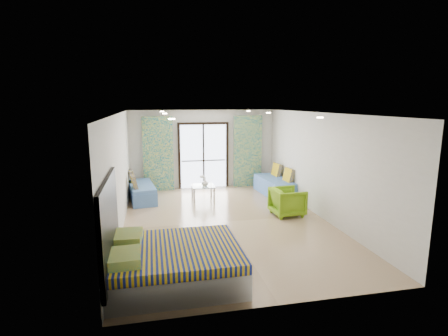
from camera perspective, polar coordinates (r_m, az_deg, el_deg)
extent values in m
cube|color=black|center=(12.04, -3.42, 7.27)|extent=(1.76, 0.08, 0.08)
cube|color=black|center=(12.07, -7.31, 1.77)|extent=(0.08, 0.08, 2.20)
cube|color=black|center=(12.31, 0.51, 2.03)|extent=(0.08, 0.08, 2.20)
cube|color=black|center=(12.16, -3.36, 1.91)|extent=(0.05, 0.06, 2.20)
cube|color=#595451|center=(12.21, -3.37, 1.22)|extent=(1.52, 0.03, 0.04)
cube|color=silver|center=(11.88, -10.69, 2.26)|extent=(1.00, 0.10, 2.50)
cube|color=silver|center=(12.33, 3.88, 2.72)|extent=(1.00, 0.10, 2.50)
cylinder|color=#FFE0B2|center=(6.20, -8.53, 7.93)|extent=(0.12, 0.12, 0.02)
cylinder|color=#FFE0B2|center=(6.95, 15.42, 7.96)|extent=(0.12, 0.12, 0.02)
cylinder|color=#FFE0B2|center=(9.19, -9.67, 8.77)|extent=(0.12, 0.12, 0.02)
cylinder|color=#FFE0B2|center=(9.71, 7.27, 8.93)|extent=(0.12, 0.12, 0.02)
cylinder|color=#FFE0B2|center=(11.19, -10.10, 9.07)|extent=(0.12, 0.12, 0.02)
cylinder|color=#FFE0B2|center=(11.62, 4.02, 9.27)|extent=(0.12, 0.12, 0.02)
cube|color=black|center=(5.84, -18.21, -8.91)|extent=(0.06, 2.10, 1.50)
cube|color=silver|center=(7.03, -17.21, -5.53)|extent=(0.02, 0.10, 0.10)
cube|color=silver|center=(6.14, -7.95, -15.93)|extent=(2.17, 1.74, 0.43)
cube|color=navy|center=(6.01, -8.03, -13.38)|extent=(2.15, 1.77, 0.16)
cube|color=#1C8171|center=(5.58, -16.06, -13.91)|extent=(0.52, 0.62, 0.15)
cube|color=#1C8171|center=(6.34, -15.53, -10.83)|extent=(0.53, 0.63, 0.15)
cube|color=#4970AE|center=(11.01, -13.23, -4.09)|extent=(0.92, 1.86, 0.40)
cube|color=#4970AE|center=(10.95, -13.29, -2.84)|extent=(0.90, 1.82, 0.10)
cube|color=navy|center=(10.48, -14.44, -2.23)|extent=(0.25, 0.47, 0.41)
cube|color=navy|center=(11.29, -14.82, -1.32)|extent=(0.25, 0.47, 0.41)
cube|color=#4970AE|center=(11.45, 8.26, -3.28)|extent=(0.88, 1.96, 0.42)
cube|color=#4970AE|center=(11.39, 8.30, -1.98)|extent=(0.87, 1.92, 0.11)
cube|color=navy|center=(11.06, 10.53, -1.14)|extent=(0.25, 0.49, 0.44)
cube|color=navy|center=(11.85, 8.61, -0.30)|extent=(0.25, 0.49, 0.44)
cylinder|color=silver|center=(10.42, -4.87, -4.55)|extent=(0.06, 0.06, 0.44)
cylinder|color=silver|center=(10.50, -1.61, -4.40)|extent=(0.06, 0.06, 0.44)
cylinder|color=silver|center=(11.00, -5.20, -3.74)|extent=(0.06, 0.06, 0.44)
cylinder|color=silver|center=(11.07, -2.12, -3.61)|extent=(0.06, 0.06, 0.44)
cube|color=#8CA59E|center=(10.69, -3.46, -2.92)|extent=(0.70, 0.70, 0.02)
sphere|color=white|center=(10.64, -3.18, -1.63)|extent=(0.08, 0.08, 0.08)
sphere|color=white|center=(10.68, -3.52, -1.46)|extent=(0.08, 0.08, 0.08)
sphere|color=white|center=(10.62, -3.78, -1.42)|extent=(0.08, 0.08, 0.08)
sphere|color=white|center=(10.57, -3.44, -1.35)|extent=(0.08, 0.08, 0.08)
imported|color=white|center=(10.60, -3.12, -2.39)|extent=(0.26, 0.27, 0.21)
imported|color=#6FA315|center=(9.41, 10.32, -5.23)|extent=(0.79, 0.84, 0.81)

